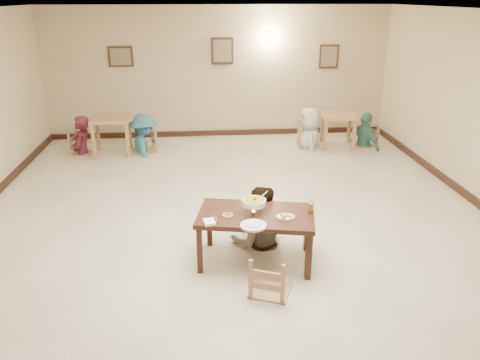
{
  "coord_description": "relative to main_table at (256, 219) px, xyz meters",
  "views": [
    {
      "loc": [
        -0.48,
        -6.06,
        3.19
      ],
      "look_at": [
        0.04,
        -0.31,
        0.9
      ],
      "focal_mm": 35.0,
      "sensor_mm": 36.0,
      "label": 1
    }
  ],
  "objects": [
    {
      "name": "picture_c",
      "position": [
        2.41,
        5.82,
        1.26
      ],
      "size": [
        0.45,
        0.04,
        0.55
      ],
      "color": "#382417",
      "rests_on": "wall_back"
    },
    {
      "name": "ceiling",
      "position": [
        -0.19,
        0.87,
        2.41
      ],
      "size": [
        10.0,
        10.0,
        0.0
      ],
      "primitive_type": "plane",
      "color": "white",
      "rests_on": "wall_back"
    },
    {
      "name": "main_table",
      "position": [
        0.0,
        0.0,
        0.0
      ],
      "size": [
        1.56,
        1.07,
        0.67
      ],
      "rotation": [
        0.0,
        0.0,
        -0.2
      ],
      "color": "#381D14",
      "rests_on": "floor"
    },
    {
      "name": "rice_plate_far",
      "position": [
        0.02,
        0.32,
        0.09
      ],
      "size": [
        0.26,
        0.26,
        0.06
      ],
      "color": "white",
      "rests_on": "main_table"
    },
    {
      "name": "bg_diner_c",
      "position": [
        1.79,
        4.77,
        0.29
      ],
      "size": [
        0.58,
        0.87,
        1.77
      ],
      "primitive_type": "imported",
      "rotation": [
        0.0,
        0.0,
        4.69
      ],
      "color": "silver",
      "rests_on": "floor"
    },
    {
      "name": "picture_b",
      "position": [
        -0.09,
        5.82,
        1.41
      ],
      "size": [
        0.5,
        0.04,
        0.6
      ],
      "color": "#382417",
      "rests_on": "wall_back"
    },
    {
      "name": "chair_near",
      "position": [
        0.09,
        -0.68,
        -0.12
      ],
      "size": [
        0.44,
        0.44,
        0.94
      ],
      "rotation": [
        0.0,
        0.0,
        2.77
      ],
      "color": "tan",
      "rests_on": "floor"
    },
    {
      "name": "floor",
      "position": [
        -0.19,
        0.87,
        -0.59
      ],
      "size": [
        10.0,
        10.0,
        0.0
      ],
      "primitive_type": "plane",
      "color": "beige",
      "rests_on": "ground"
    },
    {
      "name": "bg_chair_rl",
      "position": [
        1.79,
        4.77,
        -0.07
      ],
      "size": [
        0.49,
        0.49,
        1.04
      ],
      "rotation": [
        0.0,
        0.0,
        1.48
      ],
      "color": "tan",
      "rests_on": "floor"
    },
    {
      "name": "wall_back",
      "position": [
        -0.19,
        5.87,
        0.91
      ],
      "size": [
        10.0,
        0.0,
        10.0
      ],
      "primitive_type": "plane",
      "rotation": [
        1.57,
        0.0,
        0.0
      ],
      "color": "beige",
      "rests_on": "floor"
    },
    {
      "name": "bg_chair_lr",
      "position": [
        -1.87,
        4.71,
        -0.09
      ],
      "size": [
        0.47,
        0.47,
        1.01
      ],
      "rotation": [
        0.0,
        0.0,
        -1.27
      ],
      "color": "tan",
      "rests_on": "floor"
    },
    {
      "name": "bg_table_right",
      "position": [
        2.42,
        4.72,
        0.01
      ],
      "size": [
        0.83,
        0.83,
        0.74
      ],
      "rotation": [
        0.0,
        0.0,
        -0.13
      ],
      "color": "tan",
      "rests_on": "floor"
    },
    {
      "name": "bg_diner_d",
      "position": [
        3.05,
        4.67,
        0.18
      ],
      "size": [
        0.71,
        0.98,
        1.55
      ],
      "primitive_type": "imported",
      "rotation": [
        0.0,
        0.0,
        1.98
      ],
      "color": "teal",
      "rests_on": "floor"
    },
    {
      "name": "bg_diner_b",
      "position": [
        -1.87,
        4.71,
        0.25
      ],
      "size": [
        0.93,
        1.22,
        1.67
      ],
      "primitive_type": "imported",
      "rotation": [
        0.0,
        0.0,
        1.89
      ],
      "color": "teal",
      "rests_on": "floor"
    },
    {
      "name": "bg_chair_rr",
      "position": [
        3.05,
        4.67,
        -0.13
      ],
      "size": [
        0.43,
        0.43,
        0.93
      ],
      "rotation": [
        0.0,
        0.0,
        -1.28
      ],
      "color": "tan",
      "rests_on": "floor"
    },
    {
      "name": "bg_diner_a",
      "position": [
        -3.18,
        4.66,
        0.24
      ],
      "size": [
        0.45,
        0.64,
        1.67
      ],
      "primitive_type": "imported",
      "rotation": [
        0.0,
        0.0,
        4.63
      ],
      "color": "#531C2A",
      "rests_on": "floor"
    },
    {
      "name": "rice_plate_near",
      "position": [
        -0.07,
        -0.34,
        0.1
      ],
      "size": [
        0.31,
        0.31,
        0.07
      ],
      "color": "white",
      "rests_on": "main_table"
    },
    {
      "name": "wall_sconce",
      "position": [
        1.01,
        5.83,
        1.71
      ],
      "size": [
        0.16,
        0.05,
        0.22
      ],
      "primitive_type": "cube",
      "color": "#FFD88C",
      "rests_on": "wall_back"
    },
    {
      "name": "baseboard_back",
      "position": [
        -0.19,
        5.84,
        -0.53
      ],
      "size": [
        8.0,
        0.06,
        0.12
      ],
      "primitive_type": "cube",
      "color": "black",
      "rests_on": "floor"
    },
    {
      "name": "drink_glass",
      "position": [
        0.68,
        -0.01,
        0.15
      ],
      "size": [
        0.07,
        0.07,
        0.14
      ],
      "color": "white",
      "rests_on": "main_table"
    },
    {
      "name": "bg_chair_ll",
      "position": [
        -3.18,
        4.66,
        -0.14
      ],
      "size": [
        0.43,
        0.43,
        0.91
      ],
      "rotation": [
        0.0,
        0.0,
        1.37
      ],
      "color": "tan",
      "rests_on": "floor"
    },
    {
      "name": "main_diner",
      "position": [
        0.1,
        0.49,
        0.23
      ],
      "size": [
        0.81,
        0.64,
        1.64
      ],
      "primitive_type": "imported",
      "rotation": [
        0.0,
        0.0,
        3.16
      ],
      "color": "gray",
      "rests_on": "floor"
    },
    {
      "name": "curry_warmer",
      "position": [
        -0.03,
        -0.01,
        0.24
      ],
      "size": [
        0.33,
        0.3,
        0.27
      ],
      "color": "silver",
      "rests_on": "main_table"
    },
    {
      "name": "napkin_cutlery",
      "position": [
        -0.58,
        -0.21,
        0.1
      ],
      "size": [
        0.18,
        0.28,
        0.03
      ],
      "color": "white",
      "rests_on": "main_table"
    },
    {
      "name": "chair_far",
      "position": [
        0.13,
        0.61,
        -0.1
      ],
      "size": [
        0.47,
        0.47,
        0.99
      ],
      "rotation": [
        0.0,
        0.0,
        0.03
      ],
      "color": "tan",
      "rests_on": "floor"
    },
    {
      "name": "picture_a",
      "position": [
        -2.39,
        5.82,
        1.31
      ],
      "size": [
        0.55,
        0.04,
        0.45
      ],
      "color": "#382417",
      "rests_on": "wall_back"
    },
    {
      "name": "bg_table_left",
      "position": [
        -2.53,
        4.64,
        0.07
      ],
      "size": [
        0.86,
        0.86,
        0.8
      ],
      "rotation": [
        0.0,
        0.0,
        0.07
      ],
      "color": "tan",
      "rests_on": "floor"
    },
    {
      "name": "chili_dish",
      "position": [
        -0.35,
        -0.03,
        0.09
      ],
      "size": [
        0.12,
        0.12,
        0.03
      ],
      "color": "white",
      "rests_on": "main_table"
    },
    {
      "name": "fried_plate",
      "position": [
        0.34,
        -0.15,
        0.1
      ],
      "size": [
        0.23,
        0.23,
        0.05
      ],
      "color": "white",
      "rests_on": "main_table"
    }
  ]
}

